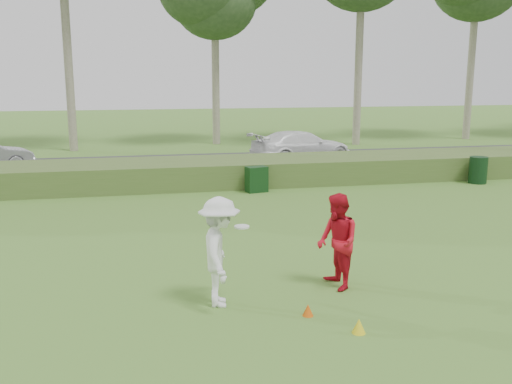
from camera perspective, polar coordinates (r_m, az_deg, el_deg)
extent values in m
plane|color=#3E6F25|center=(10.26, 4.79, -11.61)|extent=(120.00, 120.00, 0.00)
cube|color=#405E25|center=(21.50, -4.48, 2.00)|extent=(80.00, 3.00, 0.90)
cube|color=#2D2D2D|center=(26.47, -5.92, 2.88)|extent=(80.00, 6.00, 0.06)
cylinder|color=gray|center=(32.38, -18.62, 17.66)|extent=(0.44, 0.44, 15.50)
cylinder|color=gray|center=(33.89, -4.10, 14.53)|extent=(0.44, 0.44, 11.50)
cylinder|color=gray|center=(34.13, 10.37, 16.46)|extent=(0.44, 0.44, 14.00)
cylinder|color=gray|center=(38.94, 20.94, 14.92)|extent=(0.44, 0.44, 13.50)
imported|color=white|center=(10.12, -3.66, -6.00)|extent=(0.88, 1.35, 1.97)
cylinder|color=white|center=(10.06, -1.43, -3.49)|extent=(0.27, 0.27, 0.03)
imported|color=red|center=(11.00, 8.14, -4.95)|extent=(0.76, 0.94, 1.85)
cone|color=#D9540B|center=(9.98, 5.22, -11.67)|extent=(0.19, 0.19, 0.21)
cone|color=yellow|center=(9.47, 10.25, -13.04)|extent=(0.22, 0.22, 0.25)
cube|color=#113313|center=(19.95, 0.05, 1.28)|extent=(0.80, 0.59, 0.90)
cylinder|color=black|center=(23.15, 21.33, 2.06)|extent=(0.80, 0.80, 1.01)
imported|color=white|center=(26.71, 4.55, 4.59)|extent=(5.23, 3.16, 1.42)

